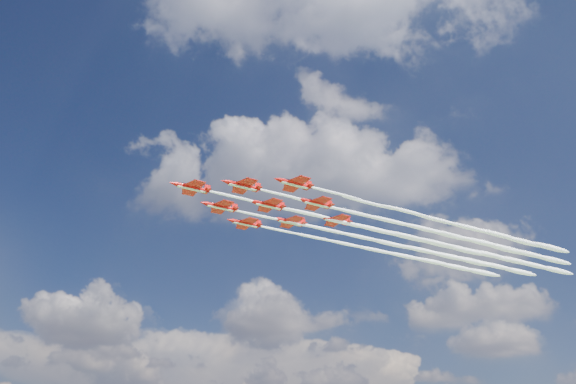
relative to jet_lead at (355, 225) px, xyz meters
name	(u,v)px	position (x,y,z in m)	size (l,w,h in m)	color
jet_lead	(355,225)	(0.00, 0.00, 0.00)	(83.65, 68.71, 2.67)	red
jet_row2_port	(400,223)	(12.90, 1.25, 0.00)	(83.65, 68.71, 2.67)	red
jet_row2_starb	(370,239)	(3.80, 12.39, 0.00)	(83.65, 68.71, 2.67)	red
jet_row3_port	(446,222)	(25.81, 2.49, 0.00)	(83.65, 68.71, 2.67)	red
jet_row3_centre	(413,238)	(16.70, 13.64, 0.00)	(83.65, 68.71, 2.67)	red
jet_row3_starb	(384,252)	(7.60, 24.79, 0.00)	(83.65, 68.71, 2.67)	red
jet_row4_port	(456,236)	(29.61, 14.88, 0.00)	(83.65, 68.71, 2.67)	red
jet_row4_starb	(424,251)	(20.50, 26.03, 0.00)	(83.65, 68.71, 2.67)	red
jet_tail	(465,250)	(33.41, 27.28, 0.00)	(83.65, 68.71, 2.67)	red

